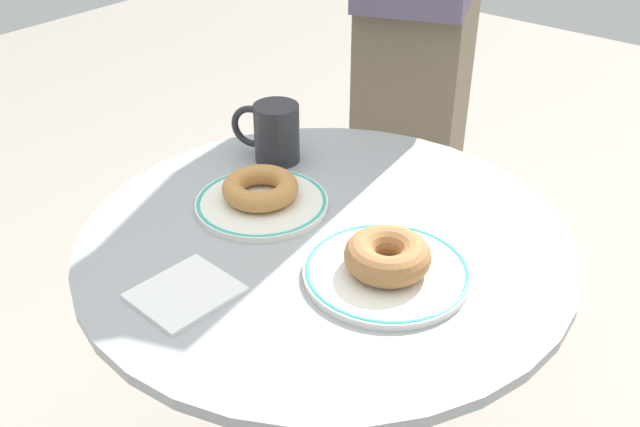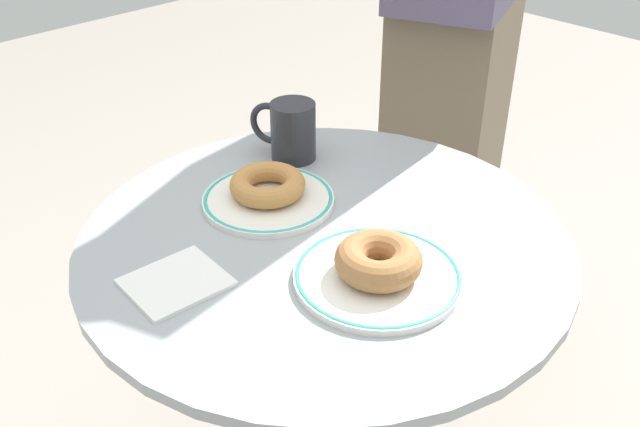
{
  "view_description": "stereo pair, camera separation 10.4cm",
  "coord_description": "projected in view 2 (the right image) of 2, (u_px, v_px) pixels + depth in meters",
  "views": [
    {
      "loc": [
        0.55,
        -0.69,
        1.36
      ],
      "look_at": [
        -0.01,
        -0.0,
        0.8
      ],
      "focal_mm": 40.08,
      "sensor_mm": 36.0,
      "label": 1
    },
    {
      "loc": [
        0.62,
        -0.62,
        1.36
      ],
      "look_at": [
        -0.01,
        -0.0,
        0.8
      ],
      "focal_mm": 40.08,
      "sensor_mm": 36.0,
      "label": 2
    }
  ],
  "objects": [
    {
      "name": "cafe_table",
      "position": [
        324.0,
        349.0,
        1.18
      ],
      "size": [
        0.73,
        0.73,
        0.77
      ],
      "color": "#999EA3",
      "rests_on": "ground"
    },
    {
      "name": "plate_left",
      "position": [
        268.0,
        199.0,
        1.13
      ],
      "size": [
        0.21,
        0.21,
        0.01
      ],
      "color": "white",
      "rests_on": "cafe_table"
    },
    {
      "name": "plate_right",
      "position": [
        378.0,
        276.0,
        0.96
      ],
      "size": [
        0.23,
        0.23,
        0.01
      ],
      "color": "white",
      "rests_on": "cafe_table"
    },
    {
      "name": "donut_old_fashioned",
      "position": [
        268.0,
        185.0,
        1.13
      ],
      "size": [
        0.17,
        0.17,
        0.03
      ],
      "primitive_type": "torus",
      "rotation": [
        0.0,
        0.0,
        0.76
      ],
      "color": "#BC7F42",
      "rests_on": "plate_left"
    },
    {
      "name": "donut_cinnamon",
      "position": [
        378.0,
        260.0,
        0.95
      ],
      "size": [
        0.17,
        0.17,
        0.04
      ],
      "primitive_type": "torus",
      "rotation": [
        0.0,
        0.0,
        0.77
      ],
      "color": "#A36B3D",
      "rests_on": "plate_right"
    },
    {
      "name": "paper_napkin",
      "position": [
        176.0,
        282.0,
        0.96
      ],
      "size": [
        0.12,
        0.13,
        0.01
      ],
      "primitive_type": "cube",
      "rotation": [
        0.0,
        0.0,
        -0.07
      ],
      "color": "white",
      "rests_on": "cafe_table"
    },
    {
      "name": "coffee_mug",
      "position": [
        291.0,
        130.0,
        1.24
      ],
      "size": [
        0.12,
        0.08,
        0.1
      ],
      "color": "#28282D",
      "rests_on": "cafe_table"
    },
    {
      "name": "person_figure",
      "position": [
        456.0,
        34.0,
        1.54
      ],
      "size": [
        0.35,
        0.44,
        1.75
      ],
      "color": "brown",
      "rests_on": "ground"
    }
  ]
}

